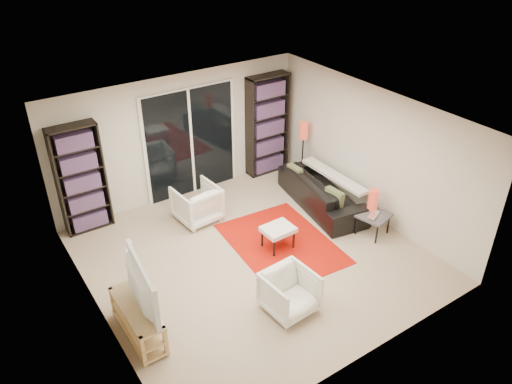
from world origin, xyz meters
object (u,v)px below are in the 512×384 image
armchair_front (290,293)px  side_table (374,216)px  sofa (322,191)px  bookshelf_right (268,125)px  ottoman (278,230)px  armchair_back (197,203)px  bookshelf_left (81,179)px  floor_lamp (303,137)px  tv_stand (138,320)px

armchair_front → side_table: size_ratio=1.14×
sofa → armchair_front: 2.90m
bookshelf_right → ottoman: bearing=-121.2°
sofa → armchair_back: bearing=77.6°
bookshelf_right → ottoman: size_ratio=4.05×
armchair_back → side_table: (2.31, -2.10, 0.02)m
bookshelf_left → floor_lamp: bearing=-9.5°
bookshelf_right → armchair_front: bearing=-120.7°
ottoman → side_table: (1.59, -0.60, 0.01)m
armchair_front → ottoman: 1.48m
side_table → sofa: bearing=95.8°
tv_stand → side_table: 4.28m
bookshelf_right → floor_lamp: 0.81m
bookshelf_right → sofa: (0.05, -1.74, -0.74)m
bookshelf_right → ottoman: 2.83m
tv_stand → floor_lamp: floor_lamp is taller
sofa → armchair_front: size_ratio=3.04×
bookshelf_right → sofa: bookshelf_right is taller
sofa → side_table: sofa is taller
bookshelf_right → armchair_back: 2.40m
tv_stand → ottoman: tv_stand is taller
ottoman → floor_lamp: 2.51m
bookshelf_left → side_table: 5.02m
bookshelf_left → tv_stand: bearing=-95.1°
bookshelf_right → floor_lamp: bookshelf_right is taller
floor_lamp → tv_stand: bearing=-154.1°
sofa → armchair_back: 2.36m
sofa → side_table: 1.21m
bookshelf_right → armchair_front: bookshelf_right is taller
tv_stand → ottoman: size_ratio=2.19×
sofa → floor_lamp: floor_lamp is taller
bookshelf_right → armchair_back: (-2.13, -0.85, -0.71)m
tv_stand → ottoman: bearing=11.4°
bookshelf_left → floor_lamp: size_ratio=1.54×
bookshelf_left → side_table: bearing=-36.2°
armchair_front → floor_lamp: size_ratio=0.55×
bookshelf_left → side_table: size_ratio=3.22×
bookshelf_right → tv_stand: size_ratio=1.85×
tv_stand → bookshelf_left: bearing=84.9°
bookshelf_right → floor_lamp: (0.38, -0.71, -0.10)m
floor_lamp → ottoman: bearing=-137.7°
tv_stand → sofa: (4.16, 1.15, 0.04)m
armchair_back → sofa: bearing=153.4°
ottoman → armchair_back: bearing=115.4°
bookshelf_left → sofa: size_ratio=0.93×
ottoman → tv_stand: bearing=-168.6°
bookshelf_left → tv_stand: size_ratio=1.72×
armchair_back → ottoman: size_ratio=1.43×
armchair_back → bookshelf_right: bearing=-162.8°
armchair_back → side_table: size_ratio=1.23×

